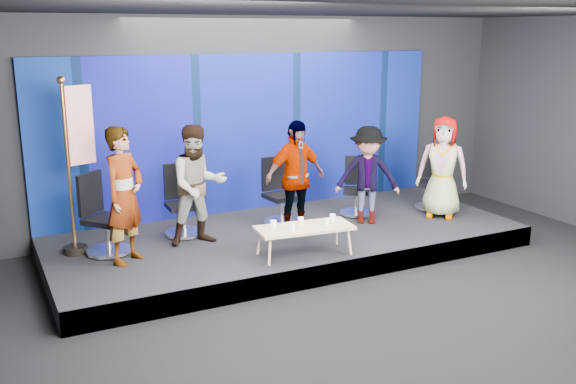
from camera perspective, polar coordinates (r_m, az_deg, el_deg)
name	(u,v)px	position (r m, az deg, el deg)	size (l,w,h in m)	color
ground	(380,312)	(7.85, 8.21, -10.55)	(10.00, 10.00, 0.00)	black
room_walls	(388,109)	(7.19, 8.90, 7.34)	(10.02, 8.02, 3.51)	black
riser	(287,241)	(9.80, -0.10, -4.35)	(7.00, 3.00, 0.30)	black
backdrop	(248,133)	(10.74, -3.57, 5.24)	(7.00, 0.08, 2.60)	navy
chair_a	(104,227)	(9.07, -16.04, -3.05)	(0.88, 0.88, 1.11)	silver
panelist_a	(124,195)	(8.52, -14.33, -0.29)	(0.66, 0.43, 1.80)	black
chair_b	(183,212)	(9.64, -9.33, -1.76)	(0.62, 0.62, 1.05)	silver
panelist_b	(198,185)	(9.08, -8.01, 0.60)	(0.83, 0.65, 1.71)	black
chair_c	(280,202)	(10.05, -0.71, -0.92)	(0.65, 0.65, 1.05)	silver
panelist_c	(295,177)	(9.50, 0.65, 1.32)	(1.00, 0.41, 1.70)	black
chair_d	(356,196)	(10.64, 6.08, -0.33)	(0.74, 0.74, 0.95)	silver
panelist_d	(368,175)	(10.07, 7.09, 1.49)	(0.99, 0.57, 1.54)	black
chair_e	(433,189)	(11.21, 12.76, 0.26)	(0.81, 0.81, 1.02)	silver
panelist_e	(443,167)	(10.63, 13.58, 2.16)	(0.80, 0.52, 1.64)	black
coffee_table	(304,229)	(8.65, 1.47, -3.28)	(1.36, 0.69, 0.40)	tan
mug_a	(273,224)	(8.58, -1.30, -2.87)	(0.08, 0.08, 0.10)	white
mug_b	(292,226)	(8.46, 0.35, -3.06)	(0.09, 0.09, 0.11)	white
mug_c	(301,221)	(8.73, 1.14, -2.56)	(0.08, 0.08, 0.10)	white
mug_d	(326,222)	(8.68, 3.43, -2.72)	(0.07, 0.07, 0.09)	white
mug_e	(333,217)	(8.90, 3.98, -2.28)	(0.08, 0.08, 0.09)	white
flag_stand	(77,161)	(9.01, -18.27, 2.63)	(0.54, 0.32, 2.40)	black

